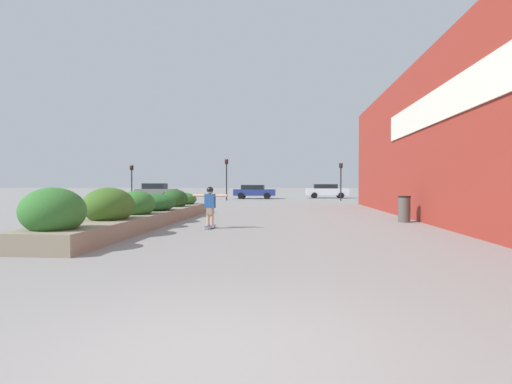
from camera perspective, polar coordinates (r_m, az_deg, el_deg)
name	(u,v)px	position (r m, az deg, el deg)	size (l,w,h in m)	color
ground_plane	(211,357)	(3.80, -6.42, -22.43)	(300.00, 300.00, 0.00)	gray
building_wall_right	(449,132)	(15.41, 25.89, 7.71)	(0.67, 32.46, 6.60)	maroon
planter_box	(142,211)	(15.06, -15.99, -2.64)	(1.84, 13.46, 1.44)	gray
skateboard	(210,226)	(13.73, -6.58, -4.91)	(0.30, 0.77, 0.10)	navy
skateboarder	(210,202)	(13.67, -6.59, -1.44)	(1.24, 0.29, 1.34)	tan
trash_bin	(404,209)	(16.91, 20.42, -2.30)	(0.49, 0.49, 1.04)	#514C47
car_leftmost	(156,190)	(43.76, -14.10, 0.21)	(4.24, 1.87, 1.58)	slate
car_center_left	(327,191)	(43.65, 10.05, 0.18)	(4.50, 1.99, 1.49)	silver
car_center_right	(410,191)	(43.52, 21.11, 0.13)	(4.74, 1.85, 1.50)	black
car_rightmost	(254,191)	(41.19, -0.25, 0.10)	(4.24, 2.00, 1.42)	navy
traffic_light_left	(226,173)	(36.71, -4.24, 2.78)	(0.28, 0.30, 3.80)	black
traffic_light_right	(341,175)	(36.81, 12.03, 2.39)	(0.28, 0.30, 3.42)	black
traffic_light_far_left	(132,176)	(39.44, -17.35, 2.16)	(0.28, 0.30, 3.27)	black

